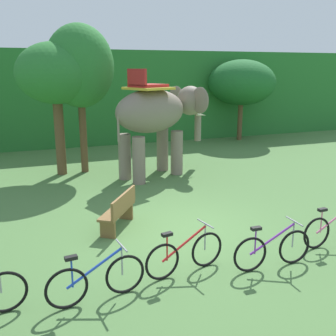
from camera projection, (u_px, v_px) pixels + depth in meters
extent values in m
plane|color=#4C753D|center=(184.00, 229.00, 9.52)|extent=(80.00, 80.00, 0.00)
cube|color=#28702D|center=(85.00, 95.00, 21.82)|extent=(36.00, 6.00, 4.68)
cylinder|color=brown|center=(60.00, 138.00, 14.17)|extent=(0.35, 0.35, 2.67)
ellipsoid|color=#28702D|center=(55.00, 73.00, 13.60)|extent=(2.73, 2.73, 2.14)
cylinder|color=brown|center=(83.00, 138.00, 14.52)|extent=(0.26, 0.26, 2.55)
ellipsoid|color=#28702D|center=(80.00, 66.00, 13.88)|extent=(2.43, 2.43, 2.92)
cylinder|color=brown|center=(240.00, 121.00, 21.19)|extent=(0.26, 0.26, 2.00)
ellipsoid|color=#1E6028|center=(242.00, 82.00, 20.68)|extent=(3.54, 3.54, 2.37)
ellipsoid|color=gray|center=(151.00, 111.00, 13.61)|extent=(3.22, 2.43, 1.50)
cylinder|color=gray|center=(162.00, 150.00, 14.86)|extent=(0.44, 0.44, 1.60)
cylinder|color=gray|center=(177.00, 153.00, 14.32)|extent=(0.44, 0.44, 1.60)
cylinder|color=gray|center=(125.00, 157.00, 13.66)|extent=(0.44, 0.44, 1.60)
cylinder|color=gray|center=(139.00, 160.00, 13.12)|extent=(0.44, 0.44, 1.60)
ellipsoid|color=gray|center=(190.00, 101.00, 14.89)|extent=(1.40, 1.35, 1.10)
ellipsoid|color=gray|center=(176.00, 99.00, 15.21)|extent=(0.48, 0.84, 0.96)
ellipsoid|color=gray|center=(200.00, 100.00, 14.34)|extent=(0.48, 0.84, 0.96)
cylinder|color=gray|center=(198.00, 123.00, 15.41)|extent=(0.26, 0.26, 1.40)
cone|color=beige|center=(193.00, 114.00, 15.44)|extent=(0.56, 0.33, 0.21)
cone|color=beige|center=(201.00, 115.00, 15.14)|extent=(0.56, 0.33, 0.21)
cube|color=gold|center=(148.00, 88.00, 13.35)|extent=(1.72, 1.73, 0.08)
cube|color=#B22323|center=(148.00, 86.00, 13.33)|extent=(1.37, 1.26, 0.10)
cube|color=#B22323|center=(137.00, 77.00, 12.92)|extent=(0.45, 0.87, 0.56)
cylinder|color=gray|center=(118.00, 128.00, 12.77)|extent=(0.08, 0.08, 0.90)
torus|color=black|center=(5.00, 292.00, 6.20)|extent=(0.71, 0.12, 0.71)
cylinder|color=#9E9EA3|center=(0.00, 277.00, 6.11)|extent=(0.03, 0.03, 0.55)
torus|color=black|center=(67.00, 289.00, 6.30)|extent=(0.71, 0.13, 0.71)
torus|color=black|center=(125.00, 274.00, 6.74)|extent=(0.71, 0.13, 0.71)
cylinder|color=blue|center=(95.00, 268.00, 6.44)|extent=(0.97, 0.15, 0.54)
cylinder|color=blue|center=(72.00, 273.00, 6.28)|extent=(0.03, 0.03, 0.52)
cube|color=black|center=(71.00, 258.00, 6.21)|extent=(0.21, 0.12, 0.06)
cylinder|color=#9E9EA3|center=(122.00, 260.00, 6.64)|extent=(0.03, 0.03, 0.55)
cylinder|color=#9E9EA3|center=(121.00, 245.00, 6.58)|extent=(0.09, 0.52, 0.03)
torus|color=black|center=(162.00, 262.00, 7.17)|extent=(0.71, 0.17, 0.71)
torus|color=black|center=(207.00, 249.00, 7.66)|extent=(0.71, 0.17, 0.71)
cylinder|color=red|center=(184.00, 244.00, 7.34)|extent=(0.96, 0.21, 0.54)
cylinder|color=red|center=(167.00, 248.00, 7.16)|extent=(0.03, 0.03, 0.52)
cube|color=black|center=(167.00, 234.00, 7.09)|extent=(0.21, 0.13, 0.06)
cylinder|color=#9E9EA3|center=(205.00, 237.00, 7.57)|extent=(0.03, 0.03, 0.55)
cylinder|color=#9E9EA3|center=(205.00, 224.00, 7.50)|extent=(0.12, 0.52, 0.03)
torus|color=black|center=(250.00, 255.00, 7.45)|extent=(0.71, 0.07, 0.71)
torus|color=black|center=(294.00, 247.00, 7.77)|extent=(0.71, 0.07, 0.71)
cylinder|color=purple|center=(272.00, 239.00, 7.54)|extent=(0.97, 0.07, 0.54)
cylinder|color=purple|center=(255.00, 241.00, 7.42)|extent=(0.03, 0.03, 0.52)
cube|color=black|center=(256.00, 228.00, 7.35)|extent=(0.20, 0.10, 0.06)
cylinder|color=#9E9EA3|center=(293.00, 234.00, 7.68)|extent=(0.03, 0.03, 0.55)
cylinder|color=#9E9EA3|center=(294.00, 221.00, 7.62)|extent=(0.04, 0.52, 0.03)
torus|color=black|center=(317.00, 233.00, 8.42)|extent=(0.71, 0.08, 0.71)
cylinder|color=pink|center=(334.00, 219.00, 8.54)|extent=(0.97, 0.09, 0.54)
cylinder|color=pink|center=(321.00, 221.00, 8.39)|extent=(0.03, 0.03, 0.52)
cube|color=black|center=(323.00, 210.00, 8.33)|extent=(0.20, 0.11, 0.06)
cube|color=brown|center=(117.00, 210.00, 9.49)|extent=(1.18, 1.46, 0.06)
cube|color=brown|center=(124.00, 202.00, 9.39)|extent=(0.91, 1.27, 0.40)
cube|color=brown|center=(108.00, 229.00, 8.98)|extent=(0.34, 0.27, 0.45)
cube|color=brown|center=(126.00, 211.00, 10.11)|extent=(0.34, 0.27, 0.45)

